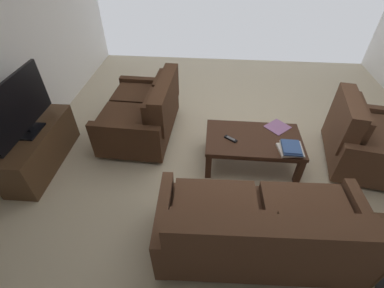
# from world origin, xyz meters

# --- Properties ---
(ground_plane) EXTENTS (5.59, 5.94, 0.01)m
(ground_plane) POSITION_xyz_m (0.00, 0.00, -0.00)
(ground_plane) COLOR beige
(sofa_main) EXTENTS (1.81, 0.86, 0.86)m
(sofa_main) POSITION_xyz_m (-0.11, 1.43, 0.37)
(sofa_main) COLOR black
(sofa_main) RESTS_ON ground
(loveseat_near) EXTENTS (0.95, 1.31, 0.84)m
(loveseat_near) POSITION_xyz_m (1.29, -0.28, 0.35)
(loveseat_near) COLOR black
(loveseat_near) RESTS_ON ground
(coffee_table) EXTENTS (1.13, 0.66, 0.40)m
(coffee_table) POSITION_xyz_m (-0.15, 0.21, 0.34)
(coffee_table) COLOR #3D2316
(coffee_table) RESTS_ON ground
(tv_stand) EXTENTS (0.42, 1.20, 0.51)m
(tv_stand) POSITION_xyz_m (2.44, 0.45, 0.25)
(tv_stand) COLOR #4C331E
(tv_stand) RESTS_ON ground
(flat_tv) EXTENTS (0.20, 1.03, 0.66)m
(flat_tv) POSITION_xyz_m (2.44, 0.45, 0.85)
(flat_tv) COLOR black
(flat_tv) RESTS_ON tv_stand
(armchair_side) EXTENTS (0.94, 1.11, 0.87)m
(armchair_side) POSITION_xyz_m (-1.45, 0.07, 0.36)
(armchair_side) COLOR black
(armchair_side) RESTS_ON ground
(book_stack) EXTENTS (0.27, 0.28, 0.08)m
(book_stack) POSITION_xyz_m (-0.53, 0.41, 0.44)
(book_stack) COLOR silver
(book_stack) RESTS_ON coffee_table
(tv_remote) EXTENTS (0.16, 0.13, 0.02)m
(tv_remote) POSITION_xyz_m (0.13, 0.26, 0.41)
(tv_remote) COLOR black
(tv_remote) RESTS_ON coffee_table
(loose_magazine) EXTENTS (0.35, 0.35, 0.01)m
(loose_magazine) POSITION_xyz_m (-0.46, -0.03, 0.40)
(loose_magazine) COLOR #996699
(loose_magazine) RESTS_ON coffee_table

